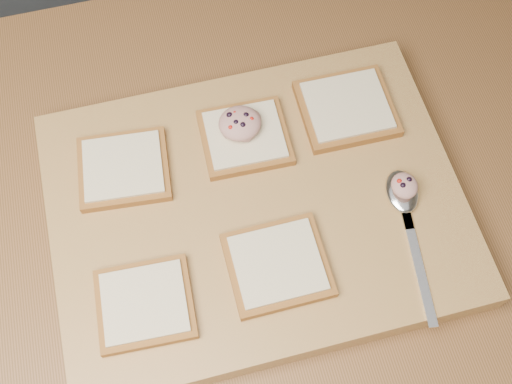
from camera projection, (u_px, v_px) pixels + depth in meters
The scene contains 11 objects.
ground at pixel (195, 368), 1.63m from camera, with size 4.00×4.00×0.00m, color #515459.
island_counter at pixel (174, 322), 1.22m from camera, with size 2.00×0.80×0.90m.
cutting_board at pixel (256, 208), 0.81m from camera, with size 0.51×0.39×0.04m, color #A68647.
bread_far_left at pixel (124, 168), 0.81m from camera, with size 0.12×0.11×0.02m.
bread_far_center at pixel (245, 137), 0.83m from camera, with size 0.11×0.10×0.02m.
bread_far_right at pixel (347, 108), 0.84m from camera, with size 0.12×0.11×0.02m.
bread_near_left at pixel (145, 304), 0.73m from camera, with size 0.11×0.11×0.02m.
bread_near_center at pixel (277, 265), 0.75m from camera, with size 0.12×0.11×0.02m.
tuna_salad_dollop at pixel (240, 123), 0.81m from camera, with size 0.05×0.05×0.03m.
spoon at pixel (404, 202), 0.79m from camera, with size 0.05×0.20×0.01m.
spoon_salad at pixel (404, 185), 0.78m from camera, with size 0.03×0.04×0.02m.
Camera 1 is at (0.07, -0.34, 1.66)m, focal length 45.00 mm.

